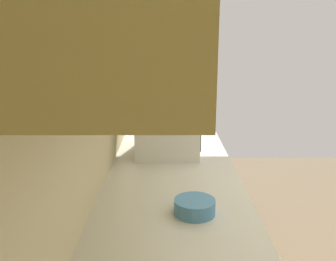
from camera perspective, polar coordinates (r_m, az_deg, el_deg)
wall_back at (r=1.58m, az=-13.29°, el=4.50°), size 4.00×0.12×2.62m
oven_range at (r=3.10m, az=0.28°, el=-6.42°), size 0.65×0.65×1.08m
microwave at (r=2.16m, az=-0.04°, el=1.03°), size 0.45×0.37×0.34m
bowl at (r=1.44m, az=4.22°, el=-11.75°), size 0.16×0.16×0.06m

